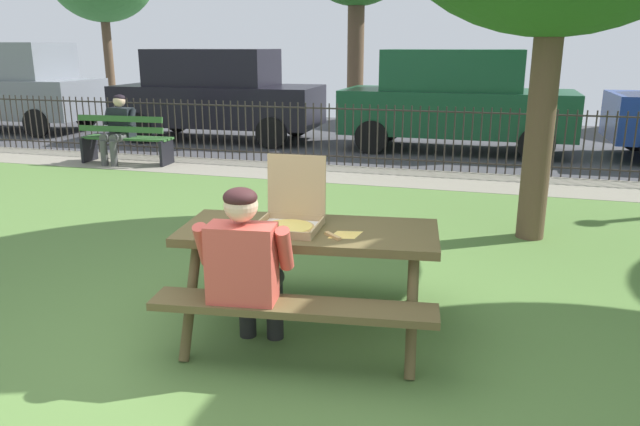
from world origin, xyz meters
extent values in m
cube|color=#567B3A|center=(0.00, 1.30, -0.01)|extent=(28.00, 10.61, 0.02)
cube|color=gray|center=(0.00, 5.91, 0.00)|extent=(28.00, 1.40, 0.01)
cube|color=#424247|center=(0.00, 10.08, -0.01)|extent=(28.00, 6.95, 0.01)
cube|color=brown|center=(0.51, 0.50, 0.74)|extent=(1.88, 0.98, 0.06)
cube|color=brown|center=(0.59, -0.09, 0.44)|extent=(1.82, 0.50, 0.05)
cube|color=brown|center=(0.44, 1.10, 0.44)|extent=(1.82, 0.50, 0.05)
cylinder|color=brown|center=(-0.17, 0.00, 0.35)|extent=(0.12, 0.44, 0.74)
cylinder|color=brown|center=(-0.27, 0.82, 0.35)|extent=(0.12, 0.44, 0.74)
cylinder|color=brown|center=(1.30, 0.18, 0.35)|extent=(0.12, 0.44, 0.74)
cylinder|color=brown|center=(1.19, 1.01, 0.35)|extent=(0.12, 0.44, 0.74)
cube|color=tan|center=(0.38, 0.44, 0.78)|extent=(0.45, 0.45, 0.01)
cube|color=silver|center=(0.38, 0.44, 0.78)|extent=(0.42, 0.42, 0.00)
cube|color=tan|center=(0.39, 0.23, 0.80)|extent=(0.43, 0.03, 0.04)
cube|color=tan|center=(0.37, 0.65, 0.80)|extent=(0.43, 0.03, 0.04)
cube|color=tan|center=(0.17, 0.43, 0.80)|extent=(0.03, 0.43, 0.04)
cube|color=tan|center=(0.59, 0.45, 0.80)|extent=(0.03, 0.43, 0.04)
cube|color=tan|center=(0.37, 0.66, 1.04)|extent=(0.43, 0.05, 0.43)
cylinder|color=tan|center=(0.38, 0.44, 0.79)|extent=(0.37, 0.37, 0.01)
cylinder|color=#EED261|center=(0.38, 0.44, 0.80)|extent=(0.34, 0.34, 0.00)
pyramid|color=#F9CD5B|center=(0.80, 0.43, 0.78)|extent=(0.25, 0.26, 0.01)
cube|color=tan|center=(0.73, 0.35, 0.78)|extent=(0.14, 0.13, 0.02)
cylinder|color=black|center=(0.12, 0.27, 0.22)|extent=(0.12, 0.12, 0.44)
cylinder|color=black|center=(0.15, 0.06, 0.47)|extent=(0.20, 0.44, 0.15)
cylinder|color=black|center=(0.32, 0.30, 0.22)|extent=(0.12, 0.12, 0.44)
cylinder|color=black|center=(0.35, 0.09, 0.47)|extent=(0.20, 0.44, 0.15)
cube|color=#CC4C3F|center=(0.27, -0.13, 0.70)|extent=(0.44, 0.27, 0.52)
cylinder|color=#CC4C3F|center=(0.01, -0.11, 0.80)|extent=(0.12, 0.22, 0.31)
cylinder|color=#CC4C3F|center=(0.53, -0.05, 0.80)|extent=(0.12, 0.22, 0.31)
sphere|color=beige|center=(0.27, -0.11, 1.08)|extent=(0.21, 0.21, 0.21)
ellipsoid|color=#361A1B|center=(0.27, -0.12, 1.13)|extent=(0.21, 0.20, 0.12)
cylinder|color=#2D2823|center=(0.00, 6.61, 0.98)|extent=(23.19, 0.03, 0.03)
cylinder|color=#2D2823|center=(0.00, 6.61, 0.16)|extent=(23.19, 0.03, 0.03)
cylinder|color=#2D2823|center=(-7.87, 6.61, 0.53)|extent=(0.02, 0.02, 1.06)
cylinder|color=#2D2823|center=(-7.73, 6.61, 0.53)|extent=(0.02, 0.02, 1.06)
cylinder|color=#2D2823|center=(-7.59, 6.61, 0.53)|extent=(0.02, 0.02, 1.06)
cylinder|color=#2D2823|center=(-7.45, 6.61, 0.53)|extent=(0.02, 0.02, 1.06)
cylinder|color=#2D2823|center=(-7.31, 6.61, 0.53)|extent=(0.02, 0.02, 1.06)
cylinder|color=#2D2823|center=(-7.17, 6.61, 0.53)|extent=(0.02, 0.02, 1.06)
cylinder|color=#2D2823|center=(-7.03, 6.61, 0.53)|extent=(0.02, 0.02, 1.06)
cylinder|color=#2D2823|center=(-6.89, 6.61, 0.53)|extent=(0.02, 0.02, 1.06)
cylinder|color=#2D2823|center=(-6.75, 6.61, 0.53)|extent=(0.02, 0.02, 1.06)
cylinder|color=#2D2823|center=(-6.61, 6.61, 0.53)|extent=(0.02, 0.02, 1.06)
cylinder|color=#2D2823|center=(-6.47, 6.61, 0.53)|extent=(0.02, 0.02, 1.06)
cylinder|color=#2D2823|center=(-6.33, 6.61, 0.53)|extent=(0.02, 0.02, 1.06)
cylinder|color=#2D2823|center=(-6.18, 6.61, 0.53)|extent=(0.02, 0.02, 1.06)
cylinder|color=#2D2823|center=(-6.04, 6.61, 0.53)|extent=(0.02, 0.02, 1.06)
cylinder|color=#2D2823|center=(-5.90, 6.61, 0.53)|extent=(0.02, 0.02, 1.06)
cylinder|color=#2D2823|center=(-5.76, 6.61, 0.53)|extent=(0.02, 0.02, 1.06)
cylinder|color=#2D2823|center=(-5.62, 6.61, 0.53)|extent=(0.02, 0.02, 1.06)
cylinder|color=#2D2823|center=(-5.48, 6.61, 0.53)|extent=(0.02, 0.02, 1.06)
cylinder|color=#2D2823|center=(-5.34, 6.61, 0.53)|extent=(0.02, 0.02, 1.06)
cylinder|color=#2D2823|center=(-5.20, 6.61, 0.53)|extent=(0.02, 0.02, 1.06)
cylinder|color=#2D2823|center=(-5.06, 6.61, 0.53)|extent=(0.02, 0.02, 1.06)
cylinder|color=#2D2823|center=(-4.92, 6.61, 0.53)|extent=(0.02, 0.02, 1.06)
cylinder|color=#2D2823|center=(-4.78, 6.61, 0.53)|extent=(0.02, 0.02, 1.06)
cylinder|color=#2D2823|center=(-4.64, 6.61, 0.53)|extent=(0.02, 0.02, 1.06)
cylinder|color=#2D2823|center=(-4.50, 6.61, 0.53)|extent=(0.02, 0.02, 1.06)
cylinder|color=#2D2823|center=(-4.36, 6.61, 0.53)|extent=(0.02, 0.02, 1.06)
cylinder|color=#2D2823|center=(-4.22, 6.61, 0.53)|extent=(0.02, 0.02, 1.06)
cylinder|color=#2D2823|center=(-4.08, 6.61, 0.53)|extent=(0.02, 0.02, 1.06)
cylinder|color=#2D2823|center=(-3.94, 6.61, 0.53)|extent=(0.02, 0.02, 1.06)
cylinder|color=#2D2823|center=(-3.80, 6.61, 0.53)|extent=(0.02, 0.02, 1.06)
cylinder|color=#2D2823|center=(-3.65, 6.61, 0.53)|extent=(0.02, 0.02, 1.06)
cylinder|color=#2D2823|center=(-3.51, 6.61, 0.53)|extent=(0.02, 0.02, 1.06)
cylinder|color=#2D2823|center=(-3.37, 6.61, 0.53)|extent=(0.02, 0.02, 1.06)
cylinder|color=#2D2823|center=(-3.23, 6.61, 0.53)|extent=(0.02, 0.02, 1.06)
cylinder|color=#2D2823|center=(-3.09, 6.61, 0.53)|extent=(0.02, 0.02, 1.06)
cylinder|color=#2D2823|center=(-2.95, 6.61, 0.53)|extent=(0.02, 0.02, 1.06)
cylinder|color=#2D2823|center=(-2.81, 6.61, 0.53)|extent=(0.02, 0.02, 1.06)
cylinder|color=#2D2823|center=(-2.67, 6.61, 0.53)|extent=(0.02, 0.02, 1.06)
cylinder|color=#2D2823|center=(-2.53, 6.61, 0.53)|extent=(0.02, 0.02, 1.06)
cylinder|color=#2D2823|center=(-2.39, 6.61, 0.53)|extent=(0.02, 0.02, 1.06)
cylinder|color=#2D2823|center=(-2.25, 6.61, 0.53)|extent=(0.02, 0.02, 1.06)
cylinder|color=#2D2823|center=(-2.11, 6.61, 0.53)|extent=(0.02, 0.02, 1.06)
cylinder|color=#2D2823|center=(-1.97, 6.61, 0.53)|extent=(0.02, 0.02, 1.06)
cylinder|color=#2D2823|center=(-1.83, 6.61, 0.53)|extent=(0.02, 0.02, 1.06)
cylinder|color=#2D2823|center=(-1.69, 6.61, 0.53)|extent=(0.02, 0.02, 1.06)
cylinder|color=#2D2823|center=(-1.55, 6.61, 0.53)|extent=(0.02, 0.02, 1.06)
cylinder|color=#2D2823|center=(-1.41, 6.61, 0.53)|extent=(0.02, 0.02, 1.06)
cylinder|color=#2D2823|center=(-1.27, 6.61, 0.53)|extent=(0.02, 0.02, 1.06)
cylinder|color=#2D2823|center=(-1.12, 6.61, 0.53)|extent=(0.02, 0.02, 1.06)
cylinder|color=#2D2823|center=(-0.98, 6.61, 0.53)|extent=(0.02, 0.02, 1.06)
cylinder|color=#2D2823|center=(-0.84, 6.61, 0.53)|extent=(0.02, 0.02, 1.06)
cylinder|color=#2D2823|center=(-0.70, 6.61, 0.53)|extent=(0.02, 0.02, 1.06)
cylinder|color=#2D2823|center=(-0.56, 6.61, 0.53)|extent=(0.02, 0.02, 1.06)
cylinder|color=#2D2823|center=(-0.42, 6.61, 0.53)|extent=(0.02, 0.02, 1.06)
cylinder|color=#2D2823|center=(-0.28, 6.61, 0.53)|extent=(0.02, 0.02, 1.06)
cylinder|color=#2D2823|center=(-0.14, 6.61, 0.53)|extent=(0.02, 0.02, 1.06)
cylinder|color=#2D2823|center=(0.00, 6.61, 0.53)|extent=(0.02, 0.02, 1.06)
cylinder|color=#2D2823|center=(0.14, 6.61, 0.53)|extent=(0.02, 0.02, 1.06)
cylinder|color=#2D2823|center=(0.28, 6.61, 0.53)|extent=(0.02, 0.02, 1.06)
cylinder|color=#2D2823|center=(0.42, 6.61, 0.53)|extent=(0.02, 0.02, 1.06)
cylinder|color=#2D2823|center=(0.56, 6.61, 0.53)|extent=(0.02, 0.02, 1.06)
cylinder|color=#2D2823|center=(0.70, 6.61, 0.53)|extent=(0.02, 0.02, 1.06)
cylinder|color=#2D2823|center=(0.84, 6.61, 0.53)|extent=(0.02, 0.02, 1.06)
cylinder|color=#2D2823|center=(0.98, 6.61, 0.53)|extent=(0.02, 0.02, 1.06)
cylinder|color=#2D2823|center=(1.12, 6.61, 0.53)|extent=(0.02, 0.02, 1.06)
cylinder|color=#2D2823|center=(1.27, 6.61, 0.53)|extent=(0.02, 0.02, 1.06)
cylinder|color=#2D2823|center=(1.41, 6.61, 0.53)|extent=(0.02, 0.02, 1.06)
cylinder|color=#2D2823|center=(1.55, 6.61, 0.53)|extent=(0.02, 0.02, 1.06)
cylinder|color=#2D2823|center=(1.69, 6.61, 0.53)|extent=(0.02, 0.02, 1.06)
cylinder|color=#2D2823|center=(1.83, 6.61, 0.53)|extent=(0.02, 0.02, 1.06)
cylinder|color=#2D2823|center=(1.97, 6.61, 0.53)|extent=(0.02, 0.02, 1.06)
cylinder|color=#2D2823|center=(2.11, 6.61, 0.53)|extent=(0.02, 0.02, 1.06)
cylinder|color=#2D2823|center=(2.25, 6.61, 0.53)|extent=(0.02, 0.02, 1.06)
cylinder|color=#2D2823|center=(2.39, 6.61, 0.53)|extent=(0.02, 0.02, 1.06)
cylinder|color=#2D2823|center=(2.53, 6.61, 0.53)|extent=(0.02, 0.02, 1.06)
cylinder|color=#2D2823|center=(2.67, 6.61, 0.53)|extent=(0.02, 0.02, 1.06)
cylinder|color=#2D2823|center=(2.81, 6.61, 0.53)|extent=(0.02, 0.02, 1.06)
cylinder|color=#2D2823|center=(2.95, 6.61, 0.53)|extent=(0.02, 0.02, 1.06)
cylinder|color=#2D2823|center=(3.09, 6.61, 0.53)|extent=(0.02, 0.02, 1.06)
cylinder|color=#2D2823|center=(3.23, 6.61, 0.53)|extent=(0.02, 0.02, 1.06)
cylinder|color=#2D2823|center=(3.37, 6.61, 0.53)|extent=(0.02, 0.02, 1.06)
cylinder|color=#2D2823|center=(3.51, 6.61, 0.53)|extent=(0.02, 0.02, 1.06)
cylinder|color=#2D2823|center=(3.65, 6.61, 0.53)|extent=(0.02, 0.02, 1.06)
cylinder|color=#2D2823|center=(3.80, 6.61, 0.53)|extent=(0.02, 0.02, 1.06)
cube|color=#305F2A|center=(-4.46, 5.98, 0.44)|extent=(1.60, 0.17, 0.04)
cube|color=#305F2A|center=(-4.46, 5.84, 0.44)|extent=(1.60, 0.17, 0.04)
cube|color=#305F2A|center=(-4.45, 5.70, 0.44)|extent=(1.60, 0.17, 0.04)
cube|color=#305F2A|center=(-4.45, 5.64, 0.62)|extent=(1.60, 0.13, 0.11)
cube|color=#305F2A|center=(-4.45, 5.64, 0.80)|extent=(1.60, 0.13, 0.11)
cube|color=black|center=(-3.70, 5.82, 0.22)|extent=(0.07, 0.44, 0.44)
cube|color=black|center=(-5.21, 5.76, 0.22)|extent=(0.07, 0.44, 0.44)
cylinder|color=#484848|center=(-4.51, 5.46, 0.22)|extent=(0.12, 0.12, 0.44)
cylinder|color=#484848|center=(-4.49, 5.67, 0.47)|extent=(0.17, 0.43, 0.15)
cylinder|color=#484848|center=(-4.71, 5.48, 0.22)|extent=(0.12, 0.12, 0.44)
cylinder|color=#484848|center=(-4.69, 5.69, 0.47)|extent=(0.17, 0.43, 0.15)
cube|color=#1E2328|center=(-4.58, 5.89, 0.70)|extent=(0.43, 0.24, 0.52)
cylinder|color=#1E2328|center=(-4.33, 5.82, 0.80)|extent=(0.10, 0.21, 0.31)
cylinder|color=#1E2328|center=(-4.84, 5.85, 0.80)|extent=(0.10, 0.21, 0.31)
sphere|color=beige|center=(-4.58, 5.87, 1.08)|extent=(0.21, 0.21, 0.21)
ellipsoid|color=black|center=(-4.58, 5.88, 1.13)|extent=(0.21, 0.20, 0.12)
cylinder|color=brown|center=(2.18, 3.26, 1.18)|extent=(0.29, 0.29, 2.37)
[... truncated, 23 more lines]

